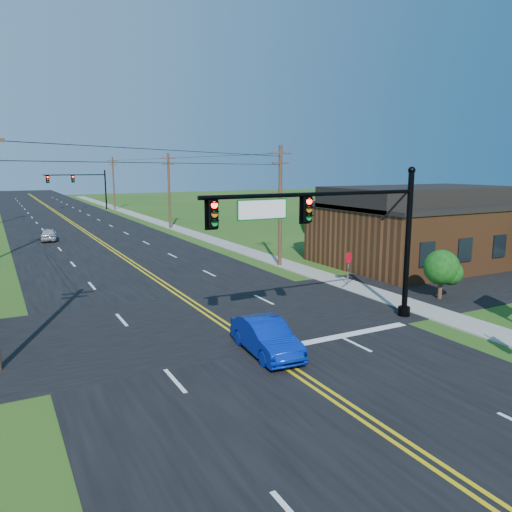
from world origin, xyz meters
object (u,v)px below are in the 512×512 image
signal_mast_main (335,228)px  stop_sign (348,261)px  signal_mast_far (79,183)px  blue_car (266,338)px

signal_mast_main → stop_sign: size_ratio=5.25×
signal_mast_main → signal_mast_far: bearing=89.9°
signal_mast_main → blue_car: signal_mast_main is taller
signal_mast_far → blue_car: (-4.33, -73.25, -3.84)m
blue_car → stop_sign: (10.41, 7.94, 0.84)m
signal_mast_main → stop_sign: signal_mast_main is taller
signal_mast_main → blue_car: 5.98m
blue_car → stop_sign: 13.12m
signal_mast_far → stop_sign: bearing=-84.7°
signal_mast_main → signal_mast_far: 72.00m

